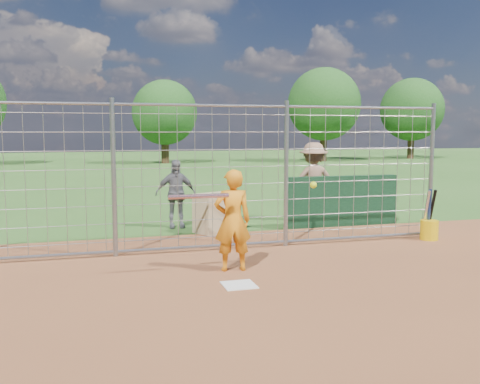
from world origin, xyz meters
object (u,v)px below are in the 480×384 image
object	(u,v)px
batter	(233,220)
bucket_with_bats	(429,227)
bystander_b	(176,194)
bystander_c	(313,182)
equipment_bin	(216,213)

from	to	relation	value
batter	bucket_with_bats	size ratio (longest dim) A/B	1.55
bystander_b	bystander_c	size ratio (longest dim) A/B	0.81
bucket_with_bats	equipment_bin	bearing A→B (deg)	153.24
bystander_b	equipment_bin	world-z (taller)	bystander_b
bystander_c	equipment_bin	bearing A→B (deg)	26.10
batter	bystander_b	distance (m)	3.81
batter	equipment_bin	world-z (taller)	batter
batter	bystander_c	size ratio (longest dim) A/B	0.83
bystander_b	bucket_with_bats	size ratio (longest dim) A/B	1.51
equipment_bin	bucket_with_bats	distance (m)	4.18
bystander_b	equipment_bin	xyz separation A→B (m)	(0.71, -0.75, -0.34)
bystander_b	equipment_bin	bearing A→B (deg)	-44.27
batter	equipment_bin	bearing A→B (deg)	-94.20
equipment_bin	bucket_with_bats	bearing A→B (deg)	-51.68
bystander_c	batter	bearing A→B (deg)	60.61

